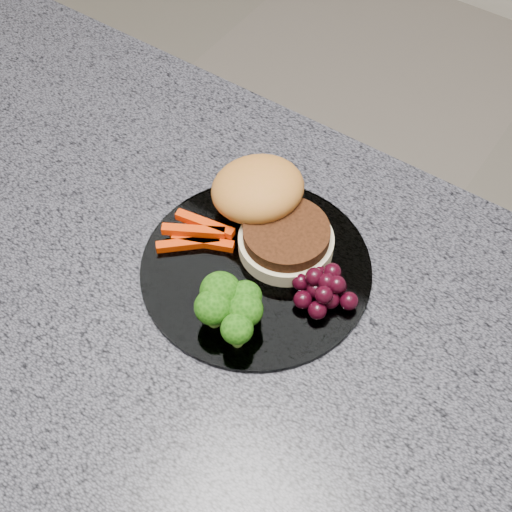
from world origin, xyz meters
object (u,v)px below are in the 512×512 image
at_px(burger, 267,209).
at_px(plate, 256,268).
at_px(island_cabinet, 228,454).
at_px(grape_bunch, 323,289).

bearing_deg(burger, plate, -46.03).
height_order(island_cabinet, plate, plate).
bearing_deg(grape_bunch, island_cabinet, -147.54).
distance_m(island_cabinet, grape_bunch, 0.51).
bearing_deg(plate, grape_bunch, 5.26).
xyz_separation_m(island_cabinet, grape_bunch, (0.10, 0.06, 0.49)).
bearing_deg(burger, grape_bunch, -4.49).
height_order(island_cabinet, burger, burger).
height_order(plate, grape_bunch, grape_bunch).
height_order(plate, burger, burger).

